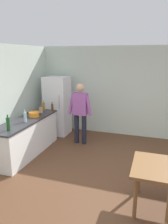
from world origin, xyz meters
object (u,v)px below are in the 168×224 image
bottle_wine_green (8,124)px  bottle_water_clear (25,117)px  utensil_jar (41,110)px  bottle_oil_amber (44,107)px  cooking_pot (34,114)px  refrigerator (57,106)px  bottle_beer_brown (52,107)px  person (80,110)px

bottle_wine_green → bottle_water_clear: bottle_wine_green is taller
utensil_jar → bottle_oil_amber: size_ratio=1.14×
bottle_water_clear → cooking_pot: bearing=96.0°
refrigerator → bottle_beer_brown: refrigerator is taller
cooking_pot → bottle_beer_brown: bearing=74.1°
cooking_pot → bottle_oil_amber: bottle_oil_amber is taller
bottle_water_clear → person: bearing=52.5°
utensil_jar → bottle_wine_green: 1.53m
cooking_pot → bottle_wine_green: size_ratio=1.18×
bottle_wine_green → bottle_oil_amber: 1.74m
utensil_jar → bottle_wine_green: bearing=-86.5°
utensil_jar → person: bearing=16.8°
utensil_jar → bottle_oil_amber: utensil_jar is taller
person → cooking_pot: bearing=-143.3°
refrigerator → person: refrigerator is taller
person → utensil_jar: bearing=-163.2°
bottle_wine_green → bottle_beer_brown: (0.14, 1.76, -0.04)m
cooking_pot → bottle_wine_green: (0.05, -1.10, 0.09)m
refrigerator → bottle_beer_brown: 0.66m
utensil_jar → bottle_water_clear: 0.92m
cooking_pot → refrigerator: bearing=88.1°
bottle_beer_brown → bottle_oil_amber: bottle_oil_amber is taller
bottle_beer_brown → bottle_water_clear: (-0.14, -1.14, 0.02)m
cooking_pot → bottle_oil_amber: bearing=96.0°
refrigerator → bottle_oil_amber: (-0.11, -0.66, 0.12)m
refrigerator → utensil_jar: (-0.09, -0.87, 0.08)m
bottle_beer_brown → person: bearing=6.0°
refrigerator → bottle_wine_green: bearing=-89.8°
person → refrigerator: bearing=149.8°
cooking_pot → utensil_jar: bearing=96.1°
refrigerator → cooking_pot: (-0.04, -1.29, 0.06)m
bottle_wine_green → cooking_pot: bearing=92.5°
bottle_wine_green → bottle_beer_brown: bearing=85.5°
cooking_pot → bottle_oil_amber: (-0.07, 0.63, 0.06)m
utensil_jar → bottle_water_clear: bearing=-83.9°
bottle_wine_green → bottle_water_clear: (0.00, 0.61, -0.02)m
cooking_pot → bottle_beer_brown: 0.68m
utensil_jar → bottle_beer_brown: bearing=44.6°
refrigerator → cooking_pot: 1.29m
bottle_oil_amber → cooking_pot: bearing=-84.0°
utensil_jar → bottle_beer_brown: (0.23, 0.23, 0.03)m
refrigerator → person: (0.95, -0.55, 0.08)m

